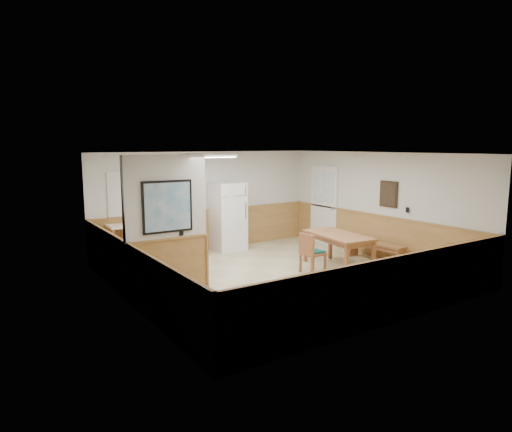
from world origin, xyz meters
TOP-DOWN VIEW (x-y plane):
  - ground at (0.00, 0.00)m, footprint 6.00×6.00m
  - ceiling at (0.00, 0.00)m, footprint 6.00×6.00m
  - back_wall at (0.00, 3.00)m, footprint 6.00×0.02m
  - right_wall at (3.00, 0.00)m, footprint 0.02×6.00m
  - left_wall at (-3.00, 0.00)m, footprint 0.02×6.00m
  - wainscot_back at (0.00, 2.98)m, footprint 6.00×0.04m
  - wainscot_right at (2.98, 0.00)m, footprint 0.04×6.00m
  - wainscot_left at (-2.98, 0.00)m, footprint 0.04×6.00m
  - partition_wall at (-2.25, 0.19)m, footprint 1.50×0.20m
  - kitchen_counter at (-1.21, 2.68)m, footprint 2.20×0.61m
  - exterior_door at (2.96, 1.90)m, footprint 0.07×1.02m
  - kitchen_window at (-2.10, 2.98)m, footprint 0.80×0.04m
  - wall_painting at (2.97, -0.30)m, footprint 0.04×0.50m
  - fluorescent_fixture at (-0.80, 1.30)m, footprint 1.20×0.30m
  - refrigerator at (0.40, 2.63)m, footprint 0.77×0.72m
  - dining_table at (1.54, -0.18)m, footprint 1.00×1.71m
  - dining_bench at (2.66, -0.26)m, footprint 0.41×1.46m
  - dining_chair at (0.74, -0.20)m, footprint 0.60×0.44m
  - fire_extinguisher at (-0.57, 2.69)m, footprint 0.12×0.12m
  - soap_bottle at (-2.07, 2.68)m, footprint 0.08×0.08m

SIDE VIEW (x-z plane):
  - ground at x=0.00m, z-range 0.00..0.00m
  - dining_bench at x=2.66m, z-range 0.11..0.56m
  - kitchen_counter at x=-1.21m, z-range -0.04..0.96m
  - dining_chair at x=0.74m, z-range 0.07..0.92m
  - wainscot_back at x=0.00m, z-range 0.00..1.00m
  - wainscot_right at x=2.98m, z-range 0.00..1.00m
  - wainscot_left at x=-2.98m, z-range 0.00..1.00m
  - dining_table at x=1.54m, z-range 0.28..1.03m
  - refrigerator at x=0.40m, z-range 0.00..1.73m
  - soap_bottle at x=-2.07m, z-range 0.90..1.15m
  - exterior_door at x=2.96m, z-range -0.02..2.13m
  - fire_extinguisher at x=-0.57m, z-range 0.87..1.33m
  - partition_wall at x=-2.25m, z-range -0.02..2.48m
  - back_wall at x=0.00m, z-range 0.00..2.50m
  - right_wall at x=3.00m, z-range 0.00..2.50m
  - left_wall at x=-3.00m, z-range 0.00..2.50m
  - kitchen_window at x=-2.10m, z-range 1.05..2.05m
  - wall_painting at x=2.97m, z-range 1.25..1.85m
  - fluorescent_fixture at x=-0.80m, z-range 2.40..2.49m
  - ceiling at x=0.00m, z-range 2.49..2.51m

